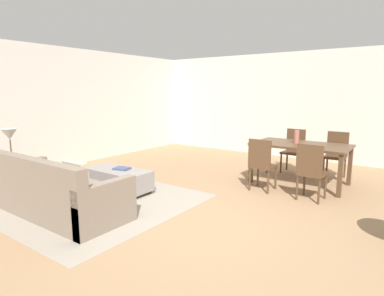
% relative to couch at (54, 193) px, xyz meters
% --- Properties ---
extents(ground_plane, '(10.80, 10.80, 0.00)m').
position_rel_couch_xyz_m(ground_plane, '(1.92, 0.89, -0.29)').
color(ground_plane, '#9E7A56').
extents(wall_back, '(9.00, 0.12, 2.70)m').
position_rel_couch_xyz_m(wall_back, '(1.92, 5.89, 1.06)').
color(wall_back, silver).
rests_on(wall_back, ground_plane).
extents(wall_left, '(0.12, 11.00, 2.70)m').
position_rel_couch_xyz_m(wall_left, '(-2.58, 1.39, 1.06)').
color(wall_left, silver).
rests_on(wall_left, ground_plane).
extents(area_rug, '(3.00, 2.80, 0.01)m').
position_rel_couch_xyz_m(area_rug, '(-0.02, 0.63, -0.29)').
color(area_rug, gray).
rests_on(area_rug, ground_plane).
extents(couch, '(2.26, 0.90, 0.86)m').
position_rel_couch_xyz_m(couch, '(0.00, 0.00, 0.00)').
color(couch, gray).
rests_on(couch, ground_plane).
extents(ottoman_table, '(1.19, 0.56, 0.39)m').
position_rel_couch_xyz_m(ottoman_table, '(-0.03, 1.21, -0.07)').
color(ottoman_table, gray).
rests_on(ottoman_table, ground_plane).
extents(side_table, '(0.40, 0.40, 0.58)m').
position_rel_couch_xyz_m(side_table, '(-1.43, 0.12, 0.17)').
color(side_table, brown).
rests_on(side_table, ground_plane).
extents(table_lamp, '(0.26, 0.26, 0.53)m').
position_rel_couch_xyz_m(table_lamp, '(-1.43, 0.12, 0.70)').
color(table_lamp, brown).
rests_on(table_lamp, side_table).
extents(dining_table, '(1.69, 0.97, 0.76)m').
position_rel_couch_xyz_m(dining_table, '(2.37, 3.52, 0.38)').
color(dining_table, '#513823').
rests_on(dining_table, ground_plane).
extents(dining_chair_near_left, '(0.40, 0.40, 0.92)m').
position_rel_couch_xyz_m(dining_chair_near_left, '(1.97, 2.67, 0.23)').
color(dining_chair_near_left, '#513823').
rests_on(dining_chair_near_left, ground_plane).
extents(dining_chair_near_right, '(0.41, 0.41, 0.92)m').
position_rel_couch_xyz_m(dining_chair_near_right, '(2.81, 2.64, 0.23)').
color(dining_chair_near_right, '#513823').
rests_on(dining_chair_near_right, ground_plane).
extents(dining_chair_far_left, '(0.41, 0.41, 0.92)m').
position_rel_couch_xyz_m(dining_chair_far_left, '(1.97, 4.37, 0.23)').
color(dining_chair_far_left, '#513823').
rests_on(dining_chair_far_left, ground_plane).
extents(dining_chair_far_right, '(0.41, 0.41, 0.92)m').
position_rel_couch_xyz_m(dining_chair_far_right, '(2.81, 4.39, 0.23)').
color(dining_chair_far_right, '#513823').
rests_on(dining_chair_far_right, ground_plane).
extents(vase_centerpiece, '(0.09, 0.09, 0.25)m').
position_rel_couch_xyz_m(vase_centerpiece, '(2.28, 3.51, 0.59)').
color(vase_centerpiece, '#B26659').
rests_on(vase_centerpiece, dining_table).
extents(book_on_ottoman, '(0.30, 0.25, 0.03)m').
position_rel_couch_xyz_m(book_on_ottoman, '(0.03, 1.24, 0.12)').
color(book_on_ottoman, '#3F4C72').
rests_on(book_on_ottoman, ottoman_table).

